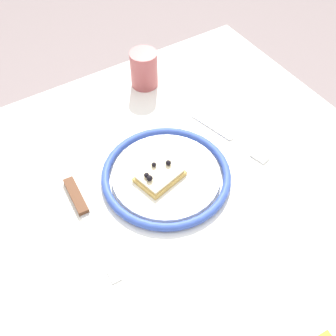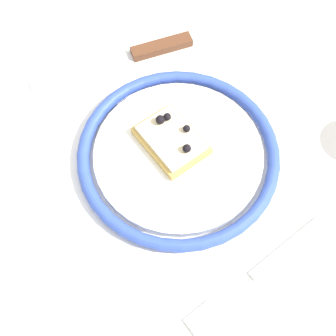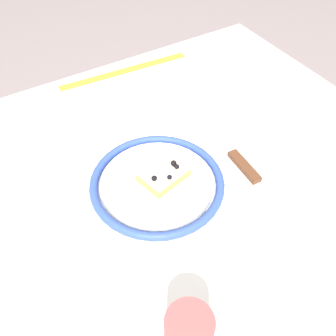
{
  "view_description": "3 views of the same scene",
  "coord_description": "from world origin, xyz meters",
  "px_view_note": "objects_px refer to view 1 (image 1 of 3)",
  "views": [
    {
      "loc": [
        0.21,
        0.4,
        1.38
      ],
      "look_at": [
        -0.06,
        -0.03,
        0.76
      ],
      "focal_mm": 44.02,
      "sensor_mm": 36.0,
      "label": 1
    },
    {
      "loc": [
        -0.3,
        0.1,
        1.26
      ],
      "look_at": [
        -0.07,
        -0.0,
        0.75
      ],
      "focal_mm": 49.72,
      "sensor_mm": 36.0,
      "label": 2
    },
    {
      "loc": [
        -0.28,
        -0.44,
        1.29
      ],
      "look_at": [
        -0.03,
        -0.03,
        0.77
      ],
      "focal_mm": 40.71,
      "sensor_mm": 36.0,
      "label": 3
    }
  ],
  "objects_px": {
    "dining_table": "(152,227)",
    "knife": "(82,209)",
    "cup": "(144,69)",
    "fork": "(229,138)",
    "plate": "(166,175)",
    "pizza_slice_near": "(159,176)"
  },
  "relations": [
    {
      "from": "pizza_slice_near",
      "to": "cup",
      "type": "distance_m",
      "value": 0.31
    },
    {
      "from": "dining_table",
      "to": "knife",
      "type": "bearing_deg",
      "value": -20.41
    },
    {
      "from": "dining_table",
      "to": "cup",
      "type": "distance_m",
      "value": 0.38
    },
    {
      "from": "pizza_slice_near",
      "to": "fork",
      "type": "height_order",
      "value": "pizza_slice_near"
    },
    {
      "from": "plate",
      "to": "pizza_slice_near",
      "type": "xyz_separation_m",
      "value": [
        0.02,
        0.0,
        0.01
      ]
    },
    {
      "from": "pizza_slice_near",
      "to": "plate",
      "type": "bearing_deg",
      "value": -171.93
    },
    {
      "from": "knife",
      "to": "fork",
      "type": "xyz_separation_m",
      "value": [
        -0.35,
        -0.0,
        -0.0
      ]
    },
    {
      "from": "knife",
      "to": "cup",
      "type": "height_order",
      "value": "cup"
    },
    {
      "from": "plate",
      "to": "cup",
      "type": "relative_size",
      "value": 2.89
    },
    {
      "from": "dining_table",
      "to": "fork",
      "type": "bearing_deg",
      "value": -168.03
    },
    {
      "from": "dining_table",
      "to": "plate",
      "type": "distance_m",
      "value": 0.13
    },
    {
      "from": "plate",
      "to": "pizza_slice_near",
      "type": "distance_m",
      "value": 0.02
    },
    {
      "from": "plate",
      "to": "pizza_slice_near",
      "type": "bearing_deg",
      "value": 8.07
    },
    {
      "from": "knife",
      "to": "cup",
      "type": "xyz_separation_m",
      "value": [
        -0.28,
        -0.26,
        0.04
      ]
    },
    {
      "from": "dining_table",
      "to": "knife",
      "type": "relative_size",
      "value": 4.1
    },
    {
      "from": "dining_table",
      "to": "pizza_slice_near",
      "type": "bearing_deg",
      "value": -144.15
    },
    {
      "from": "cup",
      "to": "fork",
      "type": "bearing_deg",
      "value": 103.76
    },
    {
      "from": "fork",
      "to": "plate",
      "type": "bearing_deg",
      "value": 6.59
    },
    {
      "from": "pizza_slice_near",
      "to": "cup",
      "type": "xyz_separation_m",
      "value": [
        -0.13,
        -0.28,
        0.02
      ]
    },
    {
      "from": "knife",
      "to": "fork",
      "type": "relative_size",
      "value": 1.21
    },
    {
      "from": "fork",
      "to": "cup",
      "type": "height_order",
      "value": "cup"
    },
    {
      "from": "plate",
      "to": "fork",
      "type": "xyz_separation_m",
      "value": [
        -0.17,
        -0.02,
        -0.01
      ]
    }
  ]
}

